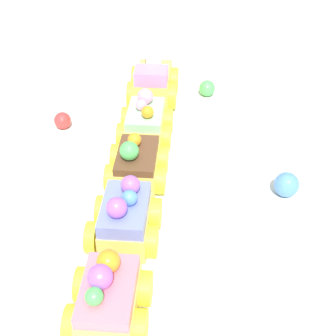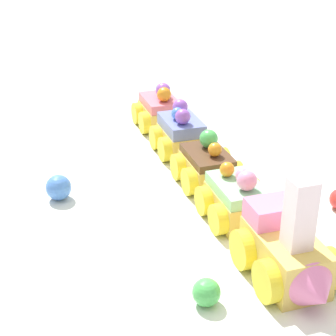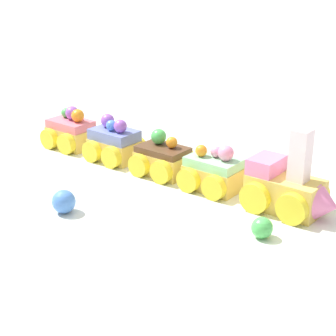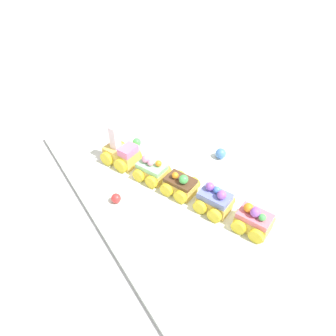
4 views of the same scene
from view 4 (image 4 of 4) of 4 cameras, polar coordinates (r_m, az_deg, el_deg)
The scene contains 10 objects.
ground_plane at distance 0.82m, azimuth 1.85°, elevation -3.49°, with size 10.00×10.00×0.00m, color #B2B2B7.
display_board at distance 0.82m, azimuth 1.85°, elevation -3.18°, with size 0.76×0.45×0.01m, color silver.
cake_train_locomotive at distance 0.87m, azimuth -8.50°, elevation 2.60°, with size 0.12×0.10×0.11m.
cake_car_mint at distance 0.82m, azimuth -2.82°, elevation -0.46°, with size 0.09×0.09×0.06m.
cake_car_chocolate at distance 0.78m, azimuth 2.16°, elevation -3.01°, with size 0.09×0.09×0.06m.
cake_car_blueberry at distance 0.75m, azimuth 8.10°, elevation -5.68°, with size 0.09×0.09×0.07m.
cake_car_strawberry at distance 0.72m, azimuth 14.67°, elevation -8.84°, with size 0.09×0.09×0.07m.
gumball_green at distance 0.93m, azimuth -5.47°, elevation 4.48°, with size 0.02×0.02×0.02m, color #4CBC56.
gumball_blue at distance 0.90m, azimuth 9.16°, elevation 2.52°, with size 0.03×0.03×0.03m, color #4C84E0.
gumball_red at distance 0.77m, azimuth -9.04°, elevation -5.24°, with size 0.02×0.02×0.02m, color red.
Camera 4 is at (-0.48, 0.34, 0.57)m, focal length 35.00 mm.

